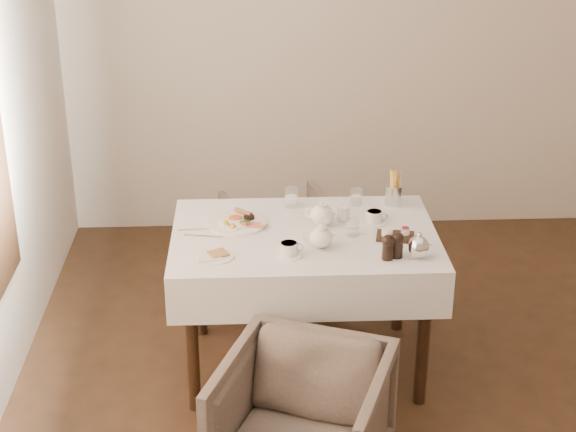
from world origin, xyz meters
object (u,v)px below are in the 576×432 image
(breakfast_plate, at_px, (238,222))
(teapot_centre, at_px, (322,213))
(table, at_px, (304,255))
(armchair_near, at_px, (303,425))
(armchair_far, at_px, (281,244))

(breakfast_plate, relative_size, teapot_centre, 1.77)
(table, distance_m, armchair_near, 0.96)
(teapot_centre, bearing_deg, armchair_far, 118.27)
(table, height_order, breakfast_plate, breakfast_plate)
(table, distance_m, breakfast_plate, 0.37)
(table, bearing_deg, armchair_far, 95.65)
(armchair_far, height_order, teapot_centre, teapot_centre)
(armchair_far, distance_m, breakfast_plate, 0.90)
(armchair_near, distance_m, armchair_far, 1.74)
(armchair_near, distance_m, breakfast_plate, 1.15)
(armchair_far, bearing_deg, armchair_near, 75.62)
(table, xyz_separation_m, teapot_centre, (0.09, 0.08, 0.18))
(table, bearing_deg, teapot_centre, 43.14)
(armchair_near, relative_size, armchair_far, 1.08)
(breakfast_plate, distance_m, teapot_centre, 0.42)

